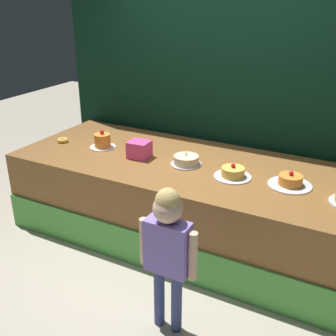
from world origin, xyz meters
name	(u,v)px	position (x,y,z in m)	size (l,w,h in m)	color
ground_plane	(154,270)	(0.00, 0.00, 0.00)	(12.00, 12.00, 0.00)	#BCB29E
stage_platform	(187,200)	(0.00, 0.65, 0.39)	(3.32, 1.33, 0.78)	brown
curtain_backdrop	(221,89)	(0.00, 1.41, 1.32)	(3.67, 0.08, 2.64)	black
child_figure	(168,242)	(0.41, -0.51, 0.72)	(0.43, 0.20, 1.11)	#3F4C8C
pink_box	(139,149)	(-0.47, 0.56, 0.86)	(0.19, 0.18, 0.16)	#F44896
donut	(63,140)	(-1.41, 0.55, 0.80)	(0.12, 0.12, 0.04)	#F2BF4C
cake_far_left	(103,141)	(-0.94, 0.61, 0.84)	(0.26, 0.26, 0.19)	white
cake_left	(186,160)	(0.00, 0.61, 0.82)	(0.29, 0.29, 0.14)	silver
cake_center	(233,173)	(0.47, 0.55, 0.82)	(0.32, 0.32, 0.13)	silver
cake_right	(290,181)	(0.94, 0.61, 0.82)	(0.36, 0.36, 0.13)	silver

